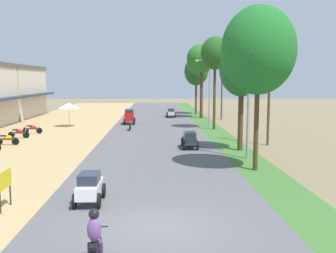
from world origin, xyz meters
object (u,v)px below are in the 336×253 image
at_px(car_hatchback_white, 90,187).
at_px(car_sedan_silver, 171,112).
at_px(utility_pole_near, 269,82).
at_px(median_tree_nearest, 258,51).
at_px(median_tree_fourth, 202,59).
at_px(motorbike_ahead_second, 130,125).
at_px(vendor_umbrella, 69,106).
at_px(motorbike_foreground_rider, 95,240).
at_px(median_tree_third, 215,54).
at_px(median_tree_second, 242,69).
at_px(parked_motorbike_fourth, 19,132).
at_px(street_signboard, 5,182).
at_px(car_sedan_charcoal, 190,139).
at_px(streetlamp_near, 249,89).
at_px(streetlamp_mid, 210,87).
at_px(parked_motorbike_fifth, 33,128).
at_px(car_van_red, 129,116).
at_px(median_tree_fifth, 196,71).
at_px(utility_pole_far, 222,79).
at_px(parked_motorbike_third, 7,139).

distance_m(car_hatchback_white, car_sedan_silver, 35.61).
bearing_deg(utility_pole_near, median_tree_nearest, -110.79).
height_order(median_tree_fourth, motorbike_ahead_second, median_tree_fourth).
height_order(median_tree_nearest, motorbike_ahead_second, median_tree_nearest).
relative_size(vendor_umbrella, car_sedan_silver, 1.12).
xyz_separation_m(utility_pole_near, motorbike_foreground_rider, (-10.26, -19.22, -3.96)).
bearing_deg(median_tree_third, utility_pole_near, -73.24).
height_order(median_tree_nearest, median_tree_second, median_tree_nearest).
xyz_separation_m(parked_motorbike_fourth, motorbike_ahead_second, (9.16, 5.03, 0.02)).
distance_m(street_signboard, car_sedan_charcoal, 15.30).
bearing_deg(parked_motorbike_fourth, streetlamp_near, -27.16).
bearing_deg(streetlamp_mid, parked_motorbike_fifth, -162.64).
bearing_deg(median_tree_nearest, parked_motorbike_fourth, 144.64).
xyz_separation_m(utility_pole_near, car_van_red, (-11.57, 13.89, -3.79)).
bearing_deg(median_tree_fourth, parked_motorbike_fourth, -136.79).
distance_m(car_sedan_charcoal, car_sedan_silver, 23.02).
bearing_deg(parked_motorbike_fourth, median_tree_fourth, 43.21).
height_order(parked_motorbike_fourth, car_van_red, car_van_red).
bearing_deg(vendor_umbrella, car_sedan_silver, 40.68).
distance_m(median_tree_fifth, motorbike_ahead_second, 20.22).
xyz_separation_m(utility_pole_far, car_van_red, (-11.28, -5.12, -4.16)).
xyz_separation_m(utility_pole_near, car_hatchback_white, (-11.33, -13.78, -4.07)).
distance_m(median_tree_second, motorbike_foreground_rider, 19.12).
height_order(streetlamp_near, motorbike_ahead_second, streetlamp_near).
bearing_deg(parked_motorbike_fifth, motorbike_foreground_rider, -69.28).
height_order(street_signboard, car_sedan_silver, street_signboard).
distance_m(median_tree_fourth, car_sedan_silver, 8.02).
bearing_deg(streetlamp_mid, car_sedan_charcoal, -103.89).
bearing_deg(car_sedan_charcoal, car_sedan_silver, 91.01).
relative_size(median_tree_fifth, car_sedan_silver, 3.65).
height_order(median_tree_third, median_tree_fifth, median_tree_third).
distance_m(parked_motorbike_fifth, median_tree_fourth, 23.27).
bearing_deg(vendor_umbrella, streetlamp_near, -48.56).
distance_m(parked_motorbike_third, street_signboard, 15.72).
bearing_deg(parked_motorbike_third, streetlamp_near, -17.77).
xyz_separation_m(parked_motorbike_fourth, streetlamp_mid, (17.49, 8.17, 3.68)).
distance_m(car_van_red, motorbike_ahead_second, 5.07).
bearing_deg(car_sedan_silver, streetlamp_mid, -68.52).
xyz_separation_m(median_tree_fourth, car_van_red, (-8.88, -6.51, -6.64)).
xyz_separation_m(median_tree_nearest, utility_pole_far, (2.88, 27.35, -1.38)).
bearing_deg(vendor_umbrella, streetlamp_mid, 0.60).
distance_m(median_tree_third, motorbike_ahead_second, 10.95).
bearing_deg(median_tree_fourth, car_sedan_silver, 164.14).
height_order(car_sedan_silver, motorbike_ahead_second, car_sedan_silver).
relative_size(utility_pole_near, motorbike_ahead_second, 5.14).
height_order(median_tree_fourth, streetlamp_near, median_tree_fourth).
xyz_separation_m(parked_motorbike_fourth, utility_pole_near, (20.33, -3.83, 4.26)).
bearing_deg(motorbike_foreground_rider, street_signboard, 130.85).
relative_size(car_sedan_charcoal, motorbike_foreground_rider, 1.26).
relative_size(median_tree_nearest, median_tree_fourth, 0.93).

